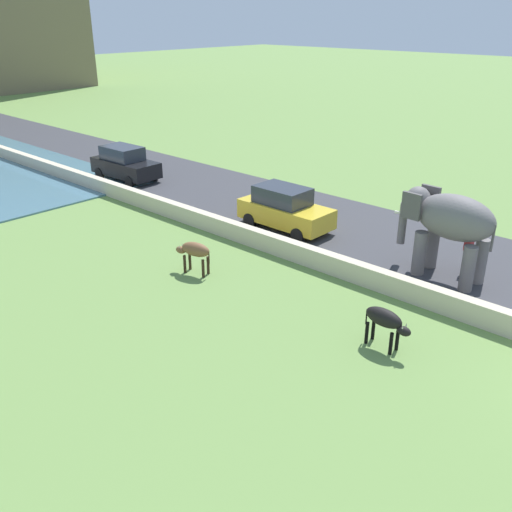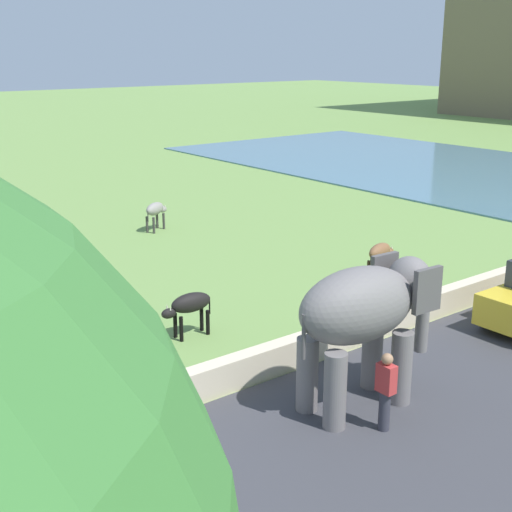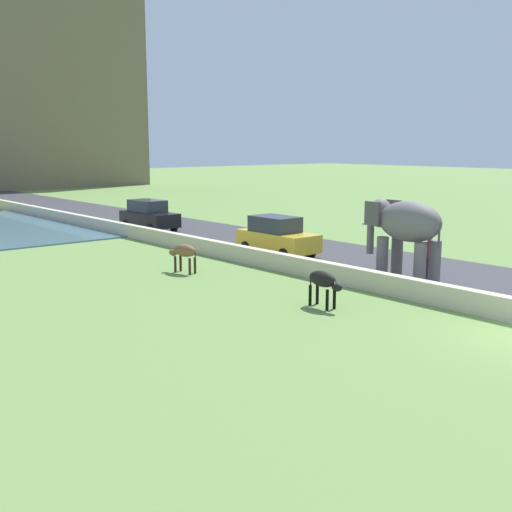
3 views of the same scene
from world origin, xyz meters
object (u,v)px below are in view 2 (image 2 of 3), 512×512
object	(u,v)px
cow_grey	(156,210)
person_beside_elephant	(385,391)
cow_brown	(380,253)
cow_black	(189,305)
elephant	(366,312)

from	to	relation	value
cow_grey	person_beside_elephant	bearing A→B (deg)	-15.32
cow_grey	cow_brown	xyz separation A→B (m)	(9.66, 2.52, 0.00)
cow_black	cow_grey	bearing A→B (deg)	154.21
cow_black	cow_brown	world-z (taller)	same
cow_black	cow_brown	bearing A→B (deg)	92.02
person_beside_elephant	cow_grey	size ratio (longest dim) A/B	1.19
person_beside_elephant	cow_brown	bearing A→B (deg)	132.88
elephant	cow_brown	bearing A→B (deg)	129.97
cow_grey	cow_black	bearing A→B (deg)	-25.79
cow_black	cow_grey	distance (m)	11.02
cow_grey	cow_brown	bearing A→B (deg)	14.61
elephant	cow_black	distance (m)	5.38
person_beside_elephant	cow_grey	xyz separation A→B (m)	(-16.09, 4.41, -0.04)
cow_black	cow_grey	size ratio (longest dim) A/B	1.02
cow_grey	cow_brown	distance (m)	9.98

